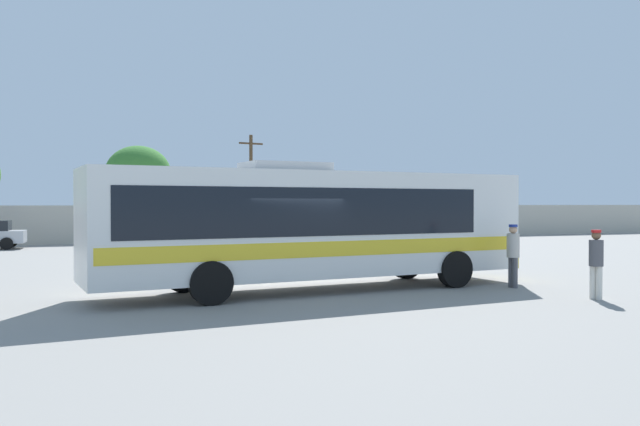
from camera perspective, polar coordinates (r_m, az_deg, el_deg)
ground_plane at (r=27.07m, az=-9.43°, el=-4.22°), size 300.00×300.00×0.00m
perimeter_wall at (r=41.29m, az=-13.35°, el=-0.92°), size 80.00×0.30×2.27m
coach_bus_white_yellow at (r=17.84m, az=-0.75°, el=-0.86°), size 12.45×3.83×3.46m
attendant_by_bus_door at (r=19.32m, az=16.42°, el=-3.24°), size 0.36×0.36×1.79m
passenger_waiting_on_apron at (r=17.66m, az=22.85°, el=-3.77°), size 0.45×0.45×1.72m
utility_pole_near at (r=46.11m, az=-6.01°, el=2.54°), size 1.79×0.48×7.17m
roadside_tree_midleft at (r=47.75m, az=-15.51°, el=3.35°), size 4.49×4.49×6.43m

